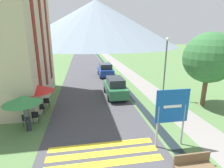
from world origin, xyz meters
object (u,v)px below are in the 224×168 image
object	(u,v)px
cafe_chair_near_right	(36,116)
person_seated_near	(34,103)
streetlamp	(165,64)
parked_car_far	(105,70)
hotel_building	(3,32)
road_sign	(172,111)
person_seated_far	(34,109)
cafe_chair_middle	(41,108)
tree_by_path	(209,58)
parked_car_near	(115,87)
cafe_chair_near_left	(26,119)
cafe_chair_far_left	(47,102)
cafe_umbrella_middle_red	(37,88)
cafe_umbrella_front_green	(22,100)
person_standing_terrace	(27,114)

from	to	relation	value
cafe_chair_near_right	person_seated_near	xyz separation A→B (m)	(-0.53, 1.91, 0.18)
streetlamp	parked_car_far	bearing A→B (deg)	111.61
hotel_building	cafe_chair_near_right	xyz separation A→B (m)	(2.93, -4.70, -5.32)
road_sign	streetlamp	bearing A→B (deg)	67.02
parked_car_far	person_seated_far	size ratio (longest dim) A/B	3.52
cafe_chair_middle	tree_by_path	world-z (taller)	tree_by_path
streetlamp	tree_by_path	bearing A→B (deg)	-36.92
road_sign	parked_car_near	bearing A→B (deg)	99.54
cafe_chair_near_left	streetlamp	world-z (taller)	streetlamp
hotel_building	cafe_chair_far_left	world-z (taller)	hotel_building
cafe_chair_middle	person_seated_near	xyz separation A→B (m)	(-0.61, 0.58, 0.18)
parked_car_far	cafe_umbrella_middle_red	size ratio (longest dim) A/B	1.81
cafe_chair_near_right	cafe_umbrella_front_green	distance (m)	1.69
cafe_chair_near_right	tree_by_path	bearing A→B (deg)	-22.93
parked_car_far	cafe_chair_far_left	xyz separation A→B (m)	(-6.07, -10.31, -0.40)
cafe_umbrella_front_green	person_seated_near	world-z (taller)	cafe_umbrella_front_green
cafe_umbrella_middle_red	streetlamp	distance (m)	10.50
cafe_chair_near_left	streetlamp	xyz separation A→B (m)	(10.73, 3.23, 2.67)
hotel_building	streetlamp	size ratio (longest dim) A/B	2.00
road_sign	cafe_chair_near_right	xyz separation A→B (m)	(-7.41, 3.73, -1.45)
cafe_chair_middle	cafe_chair_near_right	size ratio (longest dim) A/B	1.00
cafe_chair_near_left	cafe_umbrella_middle_red	bearing A→B (deg)	68.09
cafe_chair_near_right	person_seated_near	world-z (taller)	person_seated_near
parked_car_near	cafe_chair_near_right	bearing A→B (deg)	-144.90
cafe_umbrella_middle_red	tree_by_path	bearing A→B (deg)	-1.71
parked_car_far	tree_by_path	bearing A→B (deg)	-61.19
cafe_chair_near_right	cafe_chair_middle	bearing A→B (deg)	59.16
streetlamp	hotel_building	bearing A→B (deg)	172.29
person_standing_terrace	parked_car_near	bearing A→B (deg)	39.63
road_sign	cafe_chair_far_left	distance (m)	9.60
parked_car_near	cafe_chair_middle	bearing A→B (deg)	-153.89
cafe_chair_far_left	cafe_chair_near_left	world-z (taller)	same
person_standing_terrace	person_seated_near	xyz separation A→B (m)	(-0.32, 2.84, -0.40)
cafe_chair_near_left	person_standing_terrace	size ratio (longest dim) A/B	0.45
cafe_chair_near_right	streetlamp	world-z (taller)	streetlamp
road_sign	cafe_umbrella_front_green	xyz separation A→B (m)	(-7.81, 2.94, -0.02)
road_sign	tree_by_path	xyz separation A→B (m)	(5.41, 4.70, 1.92)
person_standing_terrace	person_seated_near	bearing A→B (deg)	96.40
hotel_building	person_seated_far	size ratio (longest dim) A/B	8.83
person_seated_far	road_sign	bearing A→B (deg)	-30.54
parked_car_near	cafe_chair_near_left	size ratio (longest dim) A/B	4.92
cafe_chair_middle	cafe_chair_near_left	bearing A→B (deg)	-106.92
cafe_umbrella_front_green	tree_by_path	distance (m)	13.47
parked_car_near	tree_by_path	bearing A→B (deg)	-26.03
cafe_chair_near_right	person_seated_near	distance (m)	1.99
road_sign	person_seated_near	bearing A→B (deg)	144.62
parked_car_near	tree_by_path	world-z (taller)	tree_by_path
cafe_chair_near_left	person_standing_terrace	world-z (taller)	person_standing_terrace
parked_car_far	cafe_umbrella_middle_red	distance (m)	13.15
cafe_umbrella_front_green	person_standing_terrace	xyz separation A→B (m)	(0.19, -0.14, -0.86)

